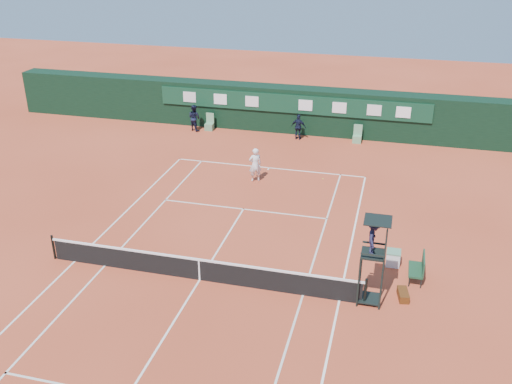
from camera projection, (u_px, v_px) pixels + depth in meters
ground at (200, 280)px, 22.41m from camera, size 90.00×90.00×0.00m
court_lines at (200, 280)px, 22.40m from camera, size 11.05×23.85×0.01m
tennis_net at (199, 269)px, 22.19m from camera, size 12.90×0.10×1.10m
back_wall at (293, 109)px, 38.22m from camera, size 40.00×1.65×3.00m
linesman_chair_left at (210, 125)px, 38.87m from camera, size 0.55×0.50×1.15m
linesman_chair_right at (357, 138)px, 36.61m from camera, size 0.55×0.50×1.15m
umpire_chair at (374, 244)px, 20.09m from camera, size 0.96×0.95×3.42m
player_bench at (419, 267)px, 22.15m from camera, size 0.55×1.20×1.10m
tennis_bag at (403, 295)px, 21.24m from camera, size 0.49×0.85×0.30m
cooler at (393, 258)px, 23.28m from camera, size 0.57×0.57×0.65m
tennis_ball at (323, 179)px, 31.34m from camera, size 0.06×0.06×0.06m
player at (255, 165)px, 30.78m from camera, size 0.82×0.72×1.89m
ball_kid_left at (194, 118)px, 38.54m from camera, size 1.07×0.97×1.79m
ball_kid_right at (299, 127)px, 36.93m from camera, size 1.04×0.56×1.68m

